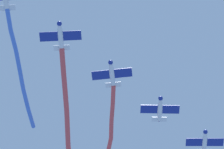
# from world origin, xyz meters

# --- Properties ---
(smoke_trail_lead) EXTENTS (15.53, 13.32, 1.33)m
(smoke_trail_lead) POSITION_xyz_m (10.33, -11.36, 77.17)
(smoke_trail_lead) COLOR #4C75DB
(airplane_left_wing) EXTENTS (4.98, 5.81, 1.56)m
(airplane_left_wing) POSITION_xyz_m (2.04, -13.55, 77.07)
(airplane_left_wing) COLOR silver
(smoke_trail_left_wing) EXTENTS (26.41, 20.91, 2.41)m
(smoke_trail_left_wing) POSITION_xyz_m (16.93, -24.59, 75.97)
(smoke_trail_left_wing) COLOR #DB4C4C
(airplane_right_wing) EXTENTS (5.07, 5.66, 1.56)m
(airplane_right_wing) POSITION_xyz_m (3.07, -23.28, 77.32)
(airplane_right_wing) COLOR silver
(airplane_slot) EXTENTS (4.86, 5.96, 1.56)m
(airplane_slot) POSITION_xyz_m (4.08, -33.03, 77.57)
(airplane_slot) COLOR silver
(airplane_trail) EXTENTS (4.89, 5.93, 1.56)m
(airplane_trail) POSITION_xyz_m (5.10, -42.76, 77.82)
(airplane_trail) COLOR silver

